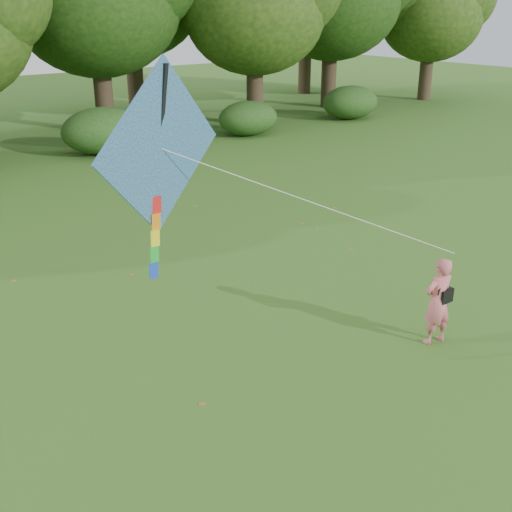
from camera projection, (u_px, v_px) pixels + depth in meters
ground at (384, 348)px, 11.59m from camera, size 100.00×100.00×0.00m
man_kite_flyer at (438, 301)px, 11.51m from camera, size 0.65×0.48×1.65m
crossbody_bag at (444, 295)px, 11.51m from camera, size 0.43×0.20×0.68m
flying_kite at (161, 151)px, 9.33m from camera, size 5.92×2.42×3.46m
tree_line at (15, 7)px, 27.32m from camera, size 54.70×15.30×9.48m
shrub_band at (15, 145)px, 23.84m from camera, size 39.15×3.22×1.88m
fallen_leaves at (258, 246)px, 16.45m from camera, size 9.66×10.66×0.01m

